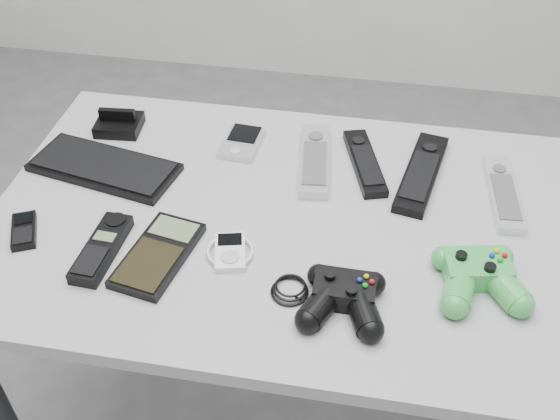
% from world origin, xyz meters
% --- Properties ---
extents(floor, '(3.50, 3.50, 0.00)m').
position_xyz_m(floor, '(0.00, 0.00, 0.00)').
color(floor, slate).
rests_on(floor, ground).
extents(desk, '(1.10, 0.71, 0.74)m').
position_xyz_m(desk, '(0.04, -0.04, 0.67)').
color(desk, gray).
rests_on(desk, floor).
extents(pda_keyboard, '(0.31, 0.18, 0.02)m').
position_xyz_m(pda_keyboard, '(-0.34, 0.04, 0.75)').
color(pda_keyboard, black).
rests_on(pda_keyboard, desk).
extents(dock_bracket, '(0.10, 0.09, 0.05)m').
position_xyz_m(dock_bracket, '(-0.36, 0.18, 0.76)').
color(dock_bracket, black).
rests_on(dock_bracket, desk).
extents(pda, '(0.08, 0.12, 0.02)m').
position_xyz_m(pda, '(-0.09, 0.17, 0.75)').
color(pda, '#B5B6BD').
rests_on(pda, desk).
extents(remote_silver_a, '(0.08, 0.23, 0.02)m').
position_xyz_m(remote_silver_a, '(0.08, 0.13, 0.75)').
color(remote_silver_a, '#B5B6BD').
rests_on(remote_silver_a, desk).
extents(remote_black_a, '(0.11, 0.21, 0.02)m').
position_xyz_m(remote_black_a, '(0.18, 0.14, 0.75)').
color(remote_black_a, black).
rests_on(remote_black_a, desk).
extents(remote_black_b, '(0.11, 0.26, 0.02)m').
position_xyz_m(remote_black_b, '(0.29, 0.12, 0.75)').
color(remote_black_b, black).
rests_on(remote_black_b, desk).
extents(remote_silver_b, '(0.06, 0.22, 0.02)m').
position_xyz_m(remote_silver_b, '(0.45, 0.09, 0.75)').
color(remote_silver_b, silver).
rests_on(remote_silver_b, desk).
extents(mobile_phone, '(0.08, 0.10, 0.02)m').
position_xyz_m(mobile_phone, '(-0.41, -0.17, 0.74)').
color(mobile_phone, black).
rests_on(mobile_phone, desk).
extents(cordless_handset, '(0.06, 0.17, 0.03)m').
position_xyz_m(cordless_handset, '(-0.26, -0.19, 0.75)').
color(cordless_handset, black).
rests_on(cordless_handset, desk).
extents(calculator, '(0.13, 0.20, 0.02)m').
position_xyz_m(calculator, '(-0.16, -0.18, 0.75)').
color(calculator, black).
rests_on(calculator, desk).
extents(mp3_player, '(0.10, 0.11, 0.02)m').
position_xyz_m(mp3_player, '(-0.03, -0.15, 0.74)').
color(mp3_player, white).
rests_on(mp3_player, desk).
extents(controller_black, '(0.24, 0.15, 0.05)m').
position_xyz_m(controller_black, '(0.17, -0.23, 0.76)').
color(controller_black, black).
rests_on(controller_black, desk).
extents(controller_green, '(0.18, 0.19, 0.05)m').
position_xyz_m(controller_green, '(0.39, -0.15, 0.76)').
color(controller_green, '#288724').
rests_on(controller_green, desk).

